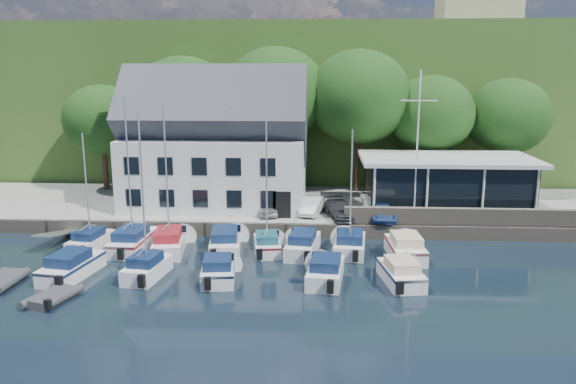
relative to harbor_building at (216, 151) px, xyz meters
name	(u,v)px	position (x,y,z in m)	size (l,w,h in m)	color
ground	(295,300)	(7.00, -16.50, -5.35)	(180.00, 180.00, 0.00)	black
quay	(304,208)	(7.00, 1.00, -4.85)	(60.00, 13.00, 1.00)	#9B9B96
quay_face	(302,231)	(7.00, -5.50, -4.85)	(60.00, 0.30, 1.00)	#71695B
hillside	(312,92)	(7.00, 45.50, 2.65)	(160.00, 75.00, 16.00)	#355A21
field_patch	(361,41)	(15.00, 53.50, 10.80)	(50.00, 30.00, 0.30)	#536331
farmhouse	(478,3)	(29.00, 35.50, 14.75)	(10.40, 7.00, 8.20)	#BDAF8E
harbor_building	(216,151)	(0.00, 0.00, 0.00)	(14.40, 8.20, 8.70)	silver
club_pavilion	(446,183)	(18.00, -0.50, -2.30)	(13.20, 7.20, 4.10)	black
seawall	(473,217)	(19.00, -5.10, -3.75)	(18.00, 0.50, 1.20)	#71695B
gangway	(63,242)	(-9.50, -7.50, -5.35)	(1.20, 6.00, 1.40)	silver
car_silver	(266,207)	(4.19, -2.95, -3.75)	(1.41, 3.50, 1.19)	#B8B9BE
car_white	(312,206)	(7.70, -2.55, -3.73)	(1.32, 3.78, 1.24)	silver
car_dgrey	(340,210)	(9.76, -3.61, -3.74)	(1.71, 4.21, 1.22)	#2E2F33
car_blue	(383,212)	(12.83, -4.04, -3.76)	(1.35, 3.42, 1.17)	navy
flagpole	(417,146)	(15.15, -3.49, 0.99)	(2.56, 0.20, 10.67)	silver
tree_0	(103,138)	(-11.08, 5.16, 0.34)	(6.86, 6.86, 9.38)	black
tree_1	(185,124)	(-3.69, 5.18, 1.57)	(8.67, 8.67, 11.85)	black
tree_2	(275,119)	(4.27, 6.07, 1.98)	(9.26, 9.26, 12.66)	black
tree_3	(358,121)	(11.55, 5.74, 1.85)	(9.08, 9.08, 12.40)	black
tree_4	(430,134)	(17.80, 5.69, 0.77)	(7.49, 7.49, 10.23)	black
tree_5	(506,136)	(24.51, 6.18, 0.63)	(7.29, 7.29, 9.96)	black
boat_r1_0	(86,187)	(-6.98, -8.72, -1.18)	(1.81, 5.43, 8.35)	white
boat_r1_1	(129,181)	(-4.11, -8.73, -0.72)	(2.18, 6.90, 9.25)	white
boat_r1_2	(167,181)	(-1.57, -9.01, -0.65)	(2.03, 6.69, 9.41)	white
boat_r1_3	(226,239)	(2.07, -8.65, -4.58)	(2.09, 6.94, 1.55)	white
boat_r1_4	(267,191)	(4.85, -8.89, -1.23)	(1.76, 4.94, 8.24)	white
boat_r1_5	(303,242)	(7.18, -8.99, -4.58)	(1.90, 6.20, 1.53)	white
boat_r1_6	(351,187)	(10.23, -8.61, -0.95)	(2.10, 5.97, 8.80)	white
boat_r1_7	(405,246)	(13.69, -9.40, -4.56)	(2.18, 6.02, 1.57)	white
boat_r2_0	(71,264)	(-6.02, -13.81, -4.58)	(2.06, 6.37, 1.54)	white
boat_r2_1	(143,202)	(-1.63, -13.75, -0.86)	(1.84, 5.12, 8.98)	white
boat_r2_2	(218,268)	(2.54, -13.95, -4.63)	(1.99, 4.92, 1.44)	white
boat_r2_3	(325,269)	(8.59, -13.74, -4.61)	(2.03, 5.78, 1.49)	white
boat_r2_4	(401,271)	(12.82, -13.77, -4.63)	(1.98, 5.49, 1.44)	white
dinghy_0	(1,279)	(-9.33, -15.40, -4.98)	(1.90, 3.17, 0.74)	#36363A
dinghy_1	(52,296)	(-5.49, -17.40, -5.02)	(1.71, 2.85, 0.66)	#36363A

